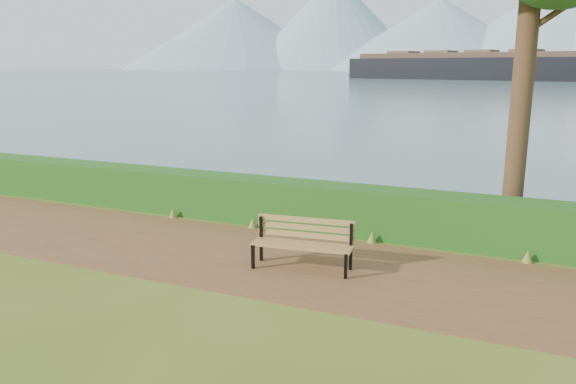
% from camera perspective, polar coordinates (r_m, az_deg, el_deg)
% --- Properties ---
extents(ground, '(140.00, 140.00, 0.00)m').
position_cam_1_polar(ground, '(10.22, -3.36, -7.33)').
color(ground, '#435B1A').
rests_on(ground, ground).
extents(path, '(40.00, 3.40, 0.01)m').
position_cam_1_polar(path, '(10.47, -2.61, -6.80)').
color(path, brown).
rests_on(path, ground).
extents(hedge, '(32.00, 0.85, 1.00)m').
position_cam_1_polar(hedge, '(12.35, 2.08, -1.35)').
color(hedge, '#1A4D16').
rests_on(hedge, ground).
extents(water, '(700.00, 510.00, 0.00)m').
position_cam_1_polar(water, '(268.60, 23.13, 11.02)').
color(water, slate).
rests_on(water, ground).
extents(mountains, '(585.00, 190.00, 70.00)m').
position_cam_1_polar(mountains, '(415.52, 22.53, 15.17)').
color(mountains, '#8098AB').
rests_on(mountains, ground).
extents(bench, '(1.82, 0.72, 0.89)m').
position_cam_1_polar(bench, '(9.87, 1.55, -4.91)').
color(bench, black).
rests_on(bench, ground).
extents(cargo_ship, '(73.55, 29.66, 22.17)m').
position_cam_1_polar(cargo_ship, '(145.77, 20.93, 11.87)').
color(cargo_ship, black).
rests_on(cargo_ship, ground).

